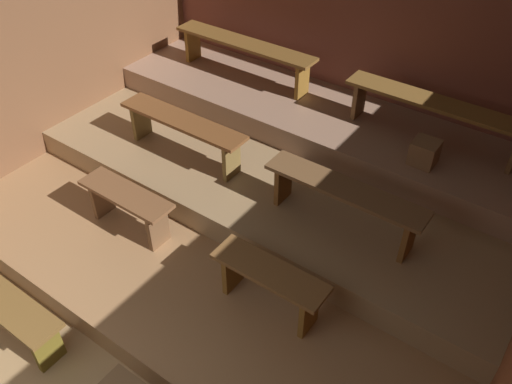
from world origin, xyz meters
TOP-DOWN VIEW (x-y plane):
  - ground at (0.00, 2.71)m, footprint 6.07×6.21m
  - wall_back at (0.00, 5.44)m, footprint 6.07×0.06m
  - wall_left at (-2.66, 2.71)m, footprint 0.06×6.21m
  - platform_lower at (0.00, 3.44)m, footprint 5.27×3.94m
  - platform_middle at (0.00, 4.13)m, footprint 5.27×2.56m
  - platform_upper at (0.00, 4.80)m, footprint 5.27×1.22m
  - bench_lower_left at (-0.84, 2.51)m, footprint 1.02×0.31m
  - bench_lower_right at (0.84, 2.51)m, footprint 1.02×0.31m
  - bench_middle_left at (-0.97, 3.50)m, footprint 1.54×0.31m
  - bench_middle_right at (0.97, 3.50)m, footprint 1.54×0.31m
  - bench_upper_left at (-1.21, 4.93)m, footprint 1.92×0.31m
  - bench_upper_right at (1.21, 4.93)m, footprint 1.92×0.31m
  - wooden_crate_upper at (1.32, 4.51)m, footprint 0.25×0.25m

SIDE VIEW (x-z plane):
  - ground at x=0.00m, z-range -0.08..0.00m
  - platform_lower at x=0.00m, z-range 0.00..0.27m
  - platform_middle at x=0.00m, z-range 0.27..0.55m
  - bench_lower_left at x=-0.84m, z-range 0.38..0.84m
  - bench_lower_right at x=0.84m, z-range 0.38..0.84m
  - platform_upper at x=0.00m, z-range 0.55..0.82m
  - bench_middle_left at x=-0.97m, z-range 0.68..1.14m
  - bench_middle_right at x=0.97m, z-range 0.68..1.14m
  - wooden_crate_upper at x=1.32m, z-range 0.82..1.07m
  - bench_upper_left at x=-1.21m, z-range 0.96..1.42m
  - bench_upper_right at x=1.21m, z-range 0.96..1.42m
  - wall_back at x=0.00m, z-range 0.00..2.45m
  - wall_left at x=-2.66m, z-range 0.00..2.45m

